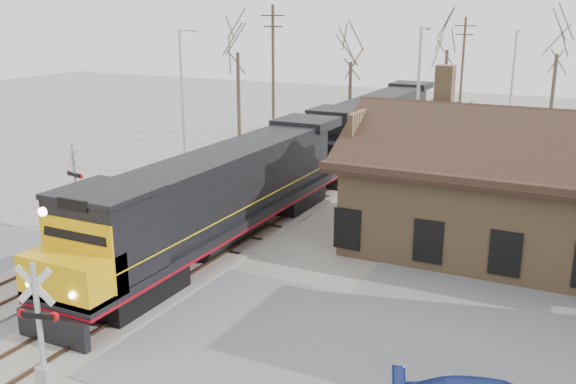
% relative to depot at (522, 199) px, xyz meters
% --- Properties ---
extents(ground, '(140.00, 140.00, 0.00)m').
position_rel_depot_xyz_m(ground, '(-11.99, -12.00, -2.41)').
color(ground, '#A19C91').
rests_on(ground, ground).
extents(road, '(60.00, 9.00, 0.03)m').
position_rel_depot_xyz_m(road, '(-11.99, -12.00, -2.39)').
color(road, slate).
rests_on(road, ground).
extents(track_main, '(3.40, 90.00, 0.24)m').
position_rel_depot_xyz_m(track_main, '(-11.99, 3.00, -2.34)').
color(track_main, '#A19C91').
rests_on(track_main, ground).
extents(track_siding, '(3.40, 90.00, 0.24)m').
position_rel_depot_xyz_m(track_siding, '(-16.49, 3.00, -2.34)').
color(track_siding, '#A19C91').
rests_on(track_siding, ground).
extents(depot, '(15.20, 9.31, 7.90)m').
position_rel_depot_xyz_m(depot, '(0.00, 0.00, 0.00)').
color(depot, olive).
rests_on(depot, ground).
extents(locomotive_lead, '(3.06, 20.52, 4.56)m').
position_rel_depot_xyz_m(locomotive_lead, '(-11.99, -5.73, -0.01)').
color(locomotive_lead, black).
rests_on(locomotive_lead, ground).
extents(locomotive_trailing, '(3.06, 20.52, 4.31)m').
position_rel_depot_xyz_m(locomotive_trailing, '(-11.99, 15.07, -0.01)').
color(locomotive_trailing, black).
rests_on(locomotive_trailing, ground).
extents(crossbuck_near, '(1.17, 0.36, 4.14)m').
position_rel_depot_xyz_m(crossbuck_near, '(-9.71, -17.77, -0.47)').
color(crossbuck_near, '#A5A8AD').
rests_on(crossbuck_near, ground).
extents(crossbuck_far, '(1.22, 0.37, 4.35)m').
position_rel_depot_xyz_m(crossbuck_far, '(-19.33, -6.59, -0.38)').
color(crossbuck_far, '#A5A8AD').
rests_on(crossbuck_far, ground).
extents(streetlight_a, '(0.25, 2.04, 9.23)m').
position_rel_depot_xyz_m(streetlight_a, '(-21.31, 5.14, 2.75)').
color(streetlight_a, '#A5A8AD').
rests_on(streetlight_a, ground).
extents(streetlight_b, '(0.25, 2.04, 9.48)m').
position_rel_depot_xyz_m(streetlight_b, '(-6.94, 7.98, 2.87)').
color(streetlight_b, '#A5A8AD').
rests_on(streetlight_b, ground).
extents(streetlight_c, '(0.25, 2.04, 8.92)m').
position_rel_depot_xyz_m(streetlight_c, '(-4.00, 24.67, 2.59)').
color(streetlight_c, '#A5A8AD').
rests_on(streetlight_c, ground).
extents(utility_pole_a, '(2.00, 0.24, 10.77)m').
position_rel_depot_xyz_m(utility_pole_a, '(-20.42, 15.66, 3.21)').
color(utility_pole_a, '#382D23').
rests_on(utility_pole_a, ground).
extents(utility_pole_b, '(2.00, 0.24, 9.79)m').
position_rel_depot_xyz_m(utility_pole_b, '(-9.85, 34.01, 2.71)').
color(utility_pole_b, '#382D23').
rests_on(utility_pole_b, ground).
extents(tree_a, '(4.65, 4.65, 11.40)m').
position_rel_depot_xyz_m(tree_a, '(-25.25, 18.52, 5.71)').
color(tree_a, '#382D23').
rests_on(tree_a, ground).
extents(tree_b, '(4.07, 4.07, 9.98)m').
position_rel_depot_xyz_m(tree_b, '(-17.26, 23.95, 4.70)').
color(tree_b, '#382D23').
rests_on(tree_b, ground).
extents(tree_c, '(4.46, 4.46, 10.93)m').
position_rel_depot_xyz_m(tree_c, '(-11.66, 35.20, 5.37)').
color(tree_c, '#382D23').
rests_on(tree_c, ground).
extents(tree_d, '(4.49, 4.49, 10.99)m').
position_rel_depot_xyz_m(tree_d, '(-1.56, 32.45, 5.42)').
color(tree_d, '#382D23').
rests_on(tree_d, ground).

